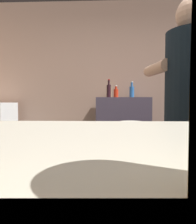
% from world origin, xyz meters
% --- Properties ---
extents(wall_back, '(5.20, 0.10, 2.70)m').
position_xyz_m(wall_back, '(0.00, 2.20, 1.35)').
color(wall_back, '#987563').
rests_on(wall_back, ground).
extents(prep_counter, '(2.10, 0.60, 0.88)m').
position_xyz_m(prep_counter, '(0.35, 0.57, 0.44)').
color(prep_counter, '#523432').
rests_on(prep_counter, ground).
extents(back_shelf, '(0.80, 0.36, 1.17)m').
position_xyz_m(back_shelf, '(-0.11, 1.92, 0.58)').
color(back_shelf, '#3E3542').
rests_on(back_shelf, ground).
extents(bartender, '(0.47, 0.54, 1.77)m').
position_xyz_m(bartender, '(0.20, 0.12, 1.03)').
color(bartender, '#353531').
rests_on(bartender, ground).
extents(mixing_bowl, '(0.20, 0.20, 0.06)m').
position_xyz_m(mixing_bowl, '(-0.15, 0.50, 0.91)').
color(mixing_bowl, beige).
rests_on(mixing_bowl, prep_counter).
extents(bottle_hot_sauce, '(0.07, 0.07, 0.17)m').
position_xyz_m(bottle_hot_sauce, '(-0.22, 1.86, 1.23)').
color(bottle_hot_sauce, red).
rests_on(bottle_hot_sauce, back_shelf).
extents(bottle_vinegar, '(0.07, 0.07, 0.24)m').
position_xyz_m(bottle_vinegar, '(-0.32, 2.00, 1.26)').
color(bottle_vinegar, '#C7C577').
rests_on(bottle_vinegar, back_shelf).
extents(bottle_soy, '(0.06, 0.06, 0.26)m').
position_xyz_m(bottle_soy, '(-0.32, 1.84, 1.27)').
color(bottle_soy, black).
rests_on(bottle_soy, back_shelf).
extents(bottle_olive_oil, '(0.07, 0.07, 0.24)m').
position_xyz_m(bottle_olive_oil, '(0.03, 2.00, 1.26)').
color(bottle_olive_oil, '#285FA0').
rests_on(bottle_olive_oil, back_shelf).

